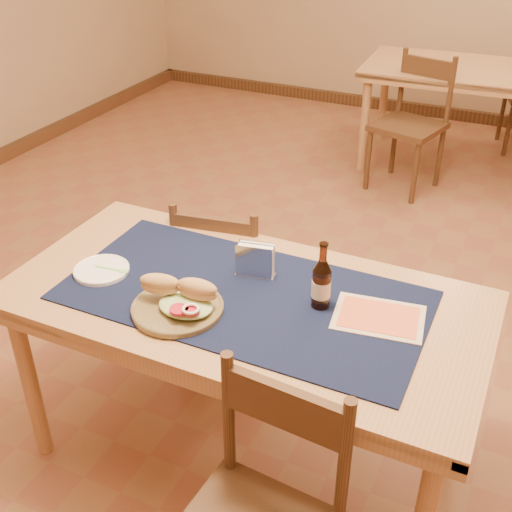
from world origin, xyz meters
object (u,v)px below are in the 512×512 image
at_px(chair_main_far, 226,278).
at_px(sandwich_plate, 180,302).
at_px(main_table, 244,316).
at_px(beer_bottle, 321,283).
at_px(napkin_holder, 255,261).
at_px(back_table, 482,80).

bearing_deg(chair_main_far, sandwich_plate, -74.44).
height_order(main_table, sandwich_plate, sandwich_plate).
relative_size(beer_bottle, napkin_holder, 1.60).
distance_m(main_table, chair_main_far, 0.63).
relative_size(back_table, napkin_holder, 11.59).
height_order(chair_main_far, beer_bottle, beer_bottle).
bearing_deg(main_table, napkin_holder, 96.42).
bearing_deg(beer_bottle, sandwich_plate, -151.54).
bearing_deg(napkin_holder, chair_main_far, 130.53).
xyz_separation_m(back_table, sandwich_plate, (-0.46, -3.37, 0.12)).
bearing_deg(napkin_holder, beer_bottle, -15.62).
distance_m(back_table, sandwich_plate, 3.41).
height_order(sandwich_plate, beer_bottle, beer_bottle).
relative_size(main_table, back_table, 0.95).
height_order(back_table, chair_main_far, chair_main_far).
relative_size(main_table, sandwich_plate, 5.39).
distance_m(back_table, beer_bottle, 3.16).
distance_m(main_table, sandwich_plate, 0.25).
bearing_deg(back_table, chair_main_far, -103.27).
bearing_deg(back_table, sandwich_plate, -97.74).
distance_m(chair_main_far, sandwich_plate, 0.76).
xyz_separation_m(main_table, beer_bottle, (0.25, 0.05, 0.17)).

